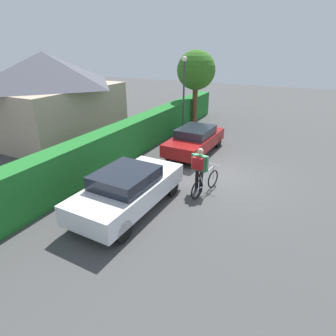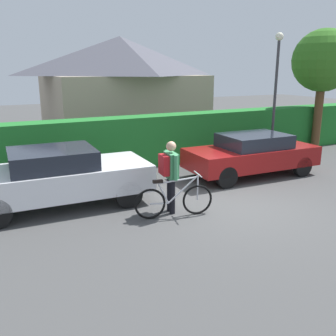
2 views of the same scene
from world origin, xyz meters
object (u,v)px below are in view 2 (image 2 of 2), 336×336
street_lamp (276,79)px  parked_car_far (252,154)px  fire_hydrant (43,174)px  bicycle (174,200)px  parked_car_near (58,176)px  tree_kerbside (323,62)px  person_rider (170,170)px

street_lamp → parked_car_far: bearing=-144.1°
fire_hydrant → bicycle: bearing=-56.6°
parked_car_near → parked_car_far: size_ratio=1.05×
parked_car_near → parked_car_far: 5.82m
parked_car_near → street_lamp: street_lamp is taller
parked_car_near → bicycle: 2.87m
tree_kerbside → parked_car_far: bearing=-158.0°
street_lamp → tree_kerbside: size_ratio=0.94×
parked_car_near → tree_kerbside: size_ratio=0.91×
street_lamp → fire_hydrant: 8.61m
street_lamp → fire_hydrant: street_lamp is taller
parked_car_near → parked_car_far: (5.82, -0.00, -0.05)m
fire_hydrant → person_rider: bearing=-54.1°
street_lamp → bicycle: bearing=-149.5°
bicycle → tree_kerbside: (8.66, 3.88, 3.09)m
parked_car_near → fire_hydrant: 1.65m
bicycle → street_lamp: bearing=30.5°
parked_car_far → street_lamp: street_lamp is taller
parked_car_far → tree_kerbside: 6.06m
parked_car_far → fire_hydrant: size_ratio=5.09×
person_rider → street_lamp: (5.94, 3.25, 1.84)m
tree_kerbside → fire_hydrant: (-10.95, -0.41, -3.07)m
bicycle → tree_kerbside: size_ratio=0.37×
parked_car_near → parked_car_far: parked_car_near is taller
parked_car_near → bicycle: size_ratio=2.44×
parked_car_far → bicycle: 4.13m
parked_car_far → street_lamp: 3.56m
parked_car_far → fire_hydrant: parked_car_far is taller
parked_car_far → tree_kerbside: (4.99, 2.01, 2.79)m
parked_car_far → street_lamp: bearing=35.9°
parked_car_far → tree_kerbside: tree_kerbside is taller
bicycle → parked_car_near: bearing=139.1°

